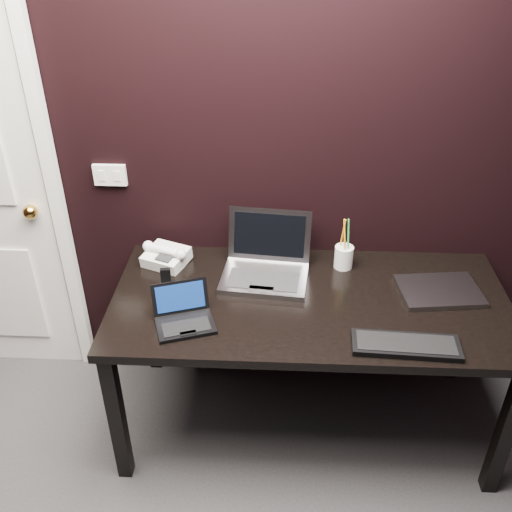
{
  "coord_description": "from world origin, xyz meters",
  "views": [
    {
      "loc": [
        0.16,
        -0.57,
        2.2
      ],
      "look_at": [
        0.07,
        1.35,
        0.98
      ],
      "focal_mm": 40.0,
      "sensor_mm": 36.0,
      "label": 1
    }
  ],
  "objects_px": {
    "ext_keyboard": "(406,345)",
    "desk_phone": "(166,256)",
    "netbook": "(184,317)",
    "pen_cup": "(344,256)",
    "silver_laptop": "(266,266)",
    "mobile_phone": "(166,281)",
    "desk": "(309,313)",
    "closed_laptop": "(439,291)"
  },
  "relations": [
    {
      "from": "ext_keyboard",
      "to": "pen_cup",
      "type": "height_order",
      "value": "pen_cup"
    },
    {
      "from": "ext_keyboard",
      "to": "closed_laptop",
      "type": "xyz_separation_m",
      "value": [
        0.21,
        0.36,
        -0.0
      ]
    },
    {
      "from": "silver_laptop",
      "to": "netbook",
      "type": "bearing_deg",
      "value": -131.52
    },
    {
      "from": "desk",
      "to": "silver_laptop",
      "type": "xyz_separation_m",
      "value": [
        -0.2,
        0.17,
        0.13
      ]
    },
    {
      "from": "desk_phone",
      "to": "mobile_phone",
      "type": "relative_size",
      "value": 2.57
    },
    {
      "from": "silver_laptop",
      "to": "mobile_phone",
      "type": "bearing_deg",
      "value": -165.39
    },
    {
      "from": "desk_phone",
      "to": "mobile_phone",
      "type": "distance_m",
      "value": 0.19
    },
    {
      "from": "desk_phone",
      "to": "closed_laptop",
      "type": "bearing_deg",
      "value": -8.2
    },
    {
      "from": "desk_phone",
      "to": "mobile_phone",
      "type": "height_order",
      "value": "desk_phone"
    },
    {
      "from": "mobile_phone",
      "to": "pen_cup",
      "type": "distance_m",
      "value": 0.81
    },
    {
      "from": "netbook",
      "to": "desk_phone",
      "type": "relative_size",
      "value": 1.19
    },
    {
      "from": "mobile_phone",
      "to": "pen_cup",
      "type": "height_order",
      "value": "pen_cup"
    },
    {
      "from": "netbook",
      "to": "ext_keyboard",
      "type": "height_order",
      "value": "netbook"
    },
    {
      "from": "pen_cup",
      "to": "ext_keyboard",
      "type": "bearing_deg",
      "value": -70.55
    },
    {
      "from": "mobile_phone",
      "to": "pen_cup",
      "type": "bearing_deg",
      "value": 14.3
    },
    {
      "from": "desk",
      "to": "mobile_phone",
      "type": "distance_m",
      "value": 0.64
    },
    {
      "from": "silver_laptop",
      "to": "pen_cup",
      "type": "distance_m",
      "value": 0.37
    },
    {
      "from": "desk_phone",
      "to": "pen_cup",
      "type": "xyz_separation_m",
      "value": [
        0.82,
        0.01,
        0.02
      ]
    },
    {
      "from": "silver_laptop",
      "to": "desk",
      "type": "bearing_deg",
      "value": -40.38
    },
    {
      "from": "mobile_phone",
      "to": "desk",
      "type": "bearing_deg",
      "value": -5.04
    },
    {
      "from": "pen_cup",
      "to": "silver_laptop",
      "type": "bearing_deg",
      "value": -166.08
    },
    {
      "from": "netbook",
      "to": "mobile_phone",
      "type": "xyz_separation_m",
      "value": [
        -0.12,
        0.24,
        0.0
      ]
    },
    {
      "from": "closed_laptop",
      "to": "desk_phone",
      "type": "distance_m",
      "value": 1.24
    },
    {
      "from": "netbook",
      "to": "silver_laptop",
      "type": "xyz_separation_m",
      "value": [
        0.32,
        0.36,
        0.02
      ]
    },
    {
      "from": "silver_laptop",
      "to": "pen_cup",
      "type": "height_order",
      "value": "silver_laptop"
    },
    {
      "from": "netbook",
      "to": "desk_phone",
      "type": "xyz_separation_m",
      "value": [
        -0.15,
        0.43,
        0.01
      ]
    },
    {
      "from": "silver_laptop",
      "to": "desk_phone",
      "type": "xyz_separation_m",
      "value": [
        -0.47,
        0.07,
        -0.01
      ]
    },
    {
      "from": "silver_laptop",
      "to": "desk_phone",
      "type": "relative_size",
      "value": 1.73
    },
    {
      "from": "ext_keyboard",
      "to": "pen_cup",
      "type": "xyz_separation_m",
      "value": [
        -0.19,
        0.55,
        0.05
      ]
    },
    {
      "from": "ext_keyboard",
      "to": "desk",
      "type": "bearing_deg",
      "value": 140.09
    },
    {
      "from": "ext_keyboard",
      "to": "desk_phone",
      "type": "xyz_separation_m",
      "value": [
        -1.02,
        0.54,
        0.03
      ]
    },
    {
      "from": "silver_laptop",
      "to": "closed_laptop",
      "type": "bearing_deg",
      "value": -7.64
    },
    {
      "from": "closed_laptop",
      "to": "pen_cup",
      "type": "xyz_separation_m",
      "value": [
        -0.4,
        0.19,
        0.05
      ]
    },
    {
      "from": "netbook",
      "to": "mobile_phone",
      "type": "distance_m",
      "value": 0.27
    },
    {
      "from": "desk_phone",
      "to": "mobile_phone",
      "type": "xyz_separation_m",
      "value": [
        0.03,
        -0.19,
        -0.01
      ]
    },
    {
      "from": "desk_phone",
      "to": "desk",
      "type": "bearing_deg",
      "value": -20.09
    },
    {
      "from": "netbook",
      "to": "ext_keyboard",
      "type": "distance_m",
      "value": 0.87
    },
    {
      "from": "desk",
      "to": "ext_keyboard",
      "type": "relative_size",
      "value": 4.1
    },
    {
      "from": "netbook",
      "to": "ext_keyboard",
      "type": "bearing_deg",
      "value": -7.01
    },
    {
      "from": "closed_laptop",
      "to": "desk",
      "type": "bearing_deg",
      "value": -173.16
    },
    {
      "from": "closed_laptop",
      "to": "desk_phone",
      "type": "bearing_deg",
      "value": 171.8
    },
    {
      "from": "closed_laptop",
      "to": "pen_cup",
      "type": "distance_m",
      "value": 0.45
    }
  ]
}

